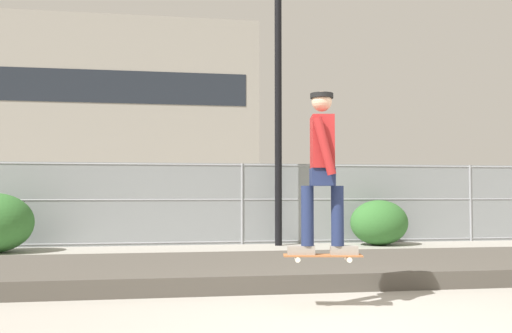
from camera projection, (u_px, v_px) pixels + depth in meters
name	position (u px, v px, depth m)	size (l,w,h in m)	color
ground_plane	(362.00, 329.00, 4.83)	(120.00, 120.00, 0.00)	#9E998E
gravel_berm	(287.00, 269.00, 7.85)	(17.10, 2.69, 0.22)	#4C473F
skateboard	(323.00, 256.00, 5.68)	(0.82, 0.34, 0.07)	#9E5B33
skater	(322.00, 162.00, 5.72)	(0.73, 0.61, 1.68)	gray
chain_fence	(242.00, 203.00, 12.71)	(22.62, 0.06, 1.85)	gray
street_lamp	(278.00, 68.00, 12.55)	(0.44, 0.44, 6.38)	black
parked_car_near	(29.00, 205.00, 15.10)	(4.51, 2.16, 1.66)	#566B4C
library_building	(93.00, 119.00, 47.26)	(26.84, 11.52, 14.77)	gray
shrub_center	(379.00, 223.00, 12.46)	(1.31, 1.07, 1.01)	#336B2D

